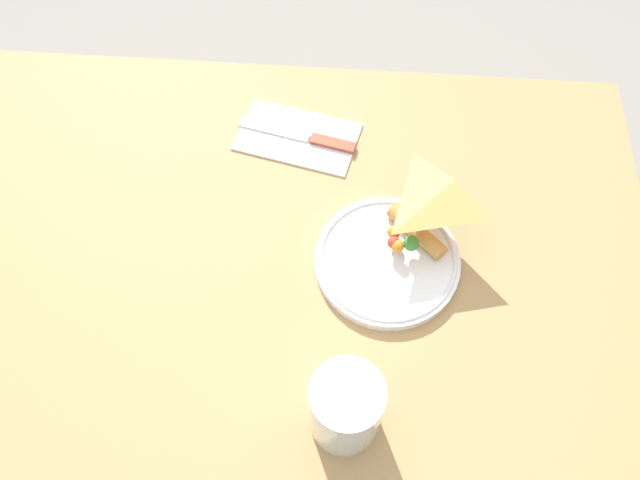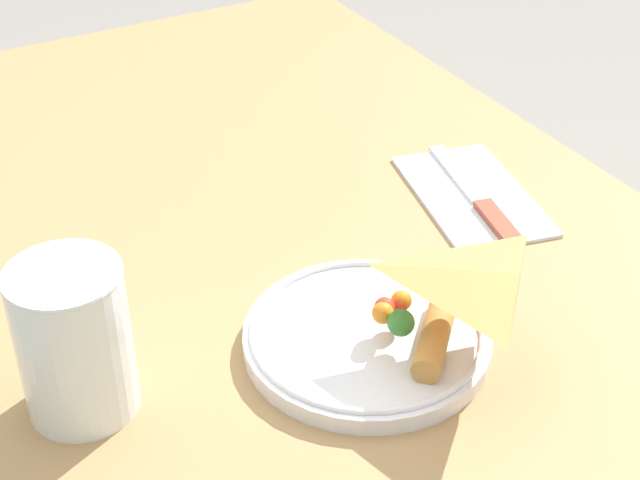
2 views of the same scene
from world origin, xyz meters
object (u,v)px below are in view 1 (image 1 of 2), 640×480
(napkin_folded, at_px, (297,137))
(butter_knife, at_px, (303,136))
(dining_table, at_px, (264,280))
(plate_pizza, at_px, (389,258))
(milk_glass, at_px, (345,409))

(napkin_folded, relative_size, butter_knife, 1.07)
(dining_table, xyz_separation_m, butter_knife, (-0.05, -0.21, 0.12))
(plate_pizza, distance_m, butter_knife, 0.26)
(plate_pizza, relative_size, milk_glass, 1.63)
(napkin_folded, bearing_deg, milk_glass, 102.56)
(dining_table, height_order, milk_glass, milk_glass)
(plate_pizza, xyz_separation_m, napkin_folded, (0.15, -0.22, -0.01))
(milk_glass, xyz_separation_m, napkin_folded, (0.10, -0.46, -0.06))
(napkin_folded, height_order, butter_knife, butter_knife)
(milk_glass, bearing_deg, dining_table, -59.98)
(plate_pizza, distance_m, napkin_folded, 0.27)
(napkin_folded, bearing_deg, dining_table, 79.32)
(plate_pizza, relative_size, butter_knife, 1.07)
(dining_table, distance_m, napkin_folded, 0.24)
(milk_glass, height_order, butter_knife, milk_glass)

